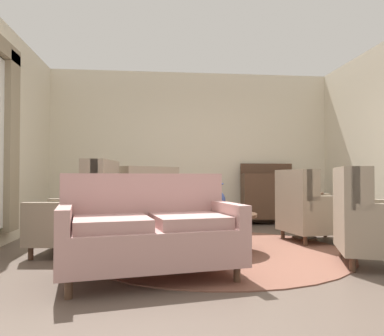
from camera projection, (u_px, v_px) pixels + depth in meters
name	position (u px, v px, depth m)	size (l,w,h in m)	color
ground	(219.00, 257.00, 4.08)	(8.42, 8.42, 0.00)	brown
wall_back	(192.00, 148.00, 7.11)	(5.59, 0.08, 2.92)	beige
wall_left	(1.00, 133.00, 4.75)	(0.08, 4.21, 2.92)	beige
baseboard_back	(192.00, 220.00, 7.02)	(5.43, 0.03, 0.12)	#4C3323
area_rug	(215.00, 251.00, 4.38)	(3.15, 3.15, 0.01)	brown
coffee_table	(217.00, 219.00, 4.35)	(0.95, 0.95, 0.46)	#4C3323
porcelain_vase	(218.00, 200.00, 4.32)	(0.18, 0.18, 0.36)	#384C93
settee	(150.00, 232.00, 3.24)	(1.67, 1.10, 0.92)	tan
armchair_far_left	(140.00, 210.00, 5.13)	(1.20, 1.20, 1.03)	gray
armchair_near_window	(372.00, 223.00, 3.68)	(1.01, 1.01, 0.99)	gray
armchair_foreground_right	(83.00, 215.00, 4.25)	(0.97, 0.89, 1.09)	gray
armchair_beside_settee	(311.00, 211.00, 5.03)	(0.96, 0.86, 0.99)	gray
side_table	(304.00, 211.00, 5.18)	(0.53, 0.53, 0.67)	#4C3323
sideboard	(269.00, 195.00, 6.94)	(1.02, 0.35, 1.15)	#4C3323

